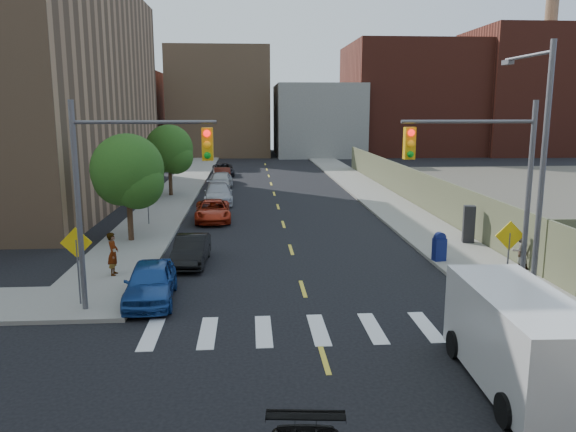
{
  "coord_description": "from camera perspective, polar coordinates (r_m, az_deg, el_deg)",
  "views": [
    {
      "loc": [
        -1.98,
        -12.25,
        6.74
      ],
      "look_at": [
        -0.27,
        12.26,
        2.0
      ],
      "focal_mm": 35.0,
      "sensor_mm": 36.0,
      "label": 1
    }
  ],
  "objects": [
    {
      "name": "parked_car_grey",
      "position": [
        57.28,
        -6.61,
        4.73
      ],
      "size": [
        2.47,
        4.68,
        1.25
      ],
      "primitive_type": "imported",
      "rotation": [
        0.0,
        0.0,
        0.09
      ],
      "color": "black",
      "rests_on": "ground"
    },
    {
      "name": "parked_car_red",
      "position": [
        34.22,
        -7.65,
        0.54
      ],
      "size": [
        2.36,
        4.65,
        1.26
      ],
      "primitive_type": "imported",
      "rotation": [
        0.0,
        0.0,
        0.06
      ],
      "color": "#A82710",
      "rests_on": "ground"
    },
    {
      "name": "sidewalk_nw",
      "position": [
        54.46,
        -10.07,
        3.73
      ],
      "size": [
        3.5,
        73.0,
        0.15
      ],
      "primitive_type": "cube",
      "color": "gray",
      "rests_on": "ground"
    },
    {
      "name": "signal_nw",
      "position": [
        18.81,
        -16.29,
        3.73
      ],
      "size": [
        4.59,
        0.3,
        7.0
      ],
      "color": "#59595E",
      "rests_on": "ground"
    },
    {
      "name": "parked_car_blue",
      "position": [
        20.48,
        -13.79,
        -6.53
      ],
      "size": [
        1.91,
        4.25,
        1.42
      ],
      "primitive_type": "imported",
      "rotation": [
        0.0,
        0.0,
        0.06
      ],
      "color": "navy",
      "rests_on": "ground"
    },
    {
      "name": "tree_west_near",
      "position": [
        29.11,
        -15.95,
        4.07
      ],
      "size": [
        3.66,
        3.64,
        5.52
      ],
      "color": "#332114",
      "rests_on": "ground"
    },
    {
      "name": "warn_sign_midwest",
      "position": [
        33.11,
        -14.09,
        2.35
      ],
      "size": [
        1.06,
        0.06,
        2.83
      ],
      "color": "#59595E",
      "rests_on": "ground"
    },
    {
      "name": "ground",
      "position": [
        14.12,
        4.79,
        -17.64
      ],
      "size": [
        160.0,
        160.0,
        0.0
      ],
      "primitive_type": "plane",
      "color": "black",
      "rests_on": "ground"
    },
    {
      "name": "parked_car_maroon",
      "position": [
        51.49,
        -6.7,
        4.1
      ],
      "size": [
        1.82,
        4.28,
        1.37
      ],
      "primitive_type": "imported",
      "rotation": [
        0.0,
        0.0,
        0.09
      ],
      "color": "#42140D",
      "rests_on": "ground"
    },
    {
      "name": "signal_ne",
      "position": [
        20.03,
        19.51,
        3.95
      ],
      "size": [
        4.59,
        0.3,
        7.0
      ],
      "color": "#59595E",
      "rests_on": "ground"
    },
    {
      "name": "cargo_van",
      "position": [
        15.11,
        22.2,
        -11.19
      ],
      "size": [
        2.36,
        5.32,
        2.4
      ],
      "rotation": [
        0.0,
        0.0,
        -0.04
      ],
      "color": "silver",
      "rests_on": "ground"
    },
    {
      "name": "warn_sign_nw",
      "position": [
        20.19,
        -20.66,
        -3.39
      ],
      "size": [
        1.06,
        0.06,
        2.83
      ],
      "color": "#59595E",
      "rests_on": "ground"
    },
    {
      "name": "parked_car_black",
      "position": [
        24.89,
        -9.8,
        -3.44
      ],
      "size": [
        1.48,
        3.89,
        1.27
      ],
      "primitive_type": "imported",
      "rotation": [
        0.0,
        0.0,
        -0.04
      ],
      "color": "black",
      "rests_on": "ground"
    },
    {
      "name": "fence_north",
      "position": [
        42.24,
        11.97,
        3.22
      ],
      "size": [
        0.12,
        44.0,
        2.5
      ],
      "primitive_type": "cube",
      "color": "#585B3F",
      "rests_on": "ground"
    },
    {
      "name": "bg_bldg_east",
      "position": [
        87.6,
        12.13,
        11.51
      ],
      "size": [
        18.0,
        18.0,
        16.0
      ],
      "primitive_type": "cube",
      "color": "#592319",
      "rests_on": "ground"
    },
    {
      "name": "streetlight_ne",
      "position": [
        21.74,
        24.08,
        5.97
      ],
      "size": [
        0.25,
        3.7,
        9.0
      ],
      "color": "#59595E",
      "rests_on": "ground"
    },
    {
      "name": "sidewalk_ne",
      "position": [
        55.03,
        6.23,
        3.9
      ],
      "size": [
        3.5,
        73.0,
        0.15
      ],
      "primitive_type": "cube",
      "color": "gray",
      "rests_on": "ground"
    },
    {
      "name": "bg_bldg_fareast",
      "position": [
        91.48,
        22.39,
        11.54
      ],
      "size": [
        14.0,
        16.0,
        18.0
      ],
      "primitive_type": "cube",
      "color": "#592319",
      "rests_on": "ground"
    },
    {
      "name": "mailbox",
      "position": [
        25.46,
        15.13,
        -3.04
      ],
      "size": [
        0.58,
        0.48,
        1.27
      ],
      "rotation": [
        0.0,
        0.0,
        0.18
      ],
      "color": "navy",
      "rests_on": "sidewalk_ne"
    },
    {
      "name": "smokestack",
      "position": [
        93.55,
        24.89,
        14.4
      ],
      "size": [
        1.8,
        1.8,
        28.0
      ],
      "primitive_type": "cylinder",
      "color": "#8C6B4C",
      "rests_on": "ground"
    },
    {
      "name": "warn_sign_ne",
      "position": [
        21.41,
        21.54,
        -2.66
      ],
      "size": [
        1.06,
        0.06,
        2.83
      ],
      "color": "#59595E",
      "rests_on": "ground"
    },
    {
      "name": "payphone",
      "position": [
        29.25,
        17.89,
        -0.78
      ],
      "size": [
        0.64,
        0.56,
        1.85
      ],
      "primitive_type": "cube",
      "rotation": [
        0.0,
        0.0,
        -0.23
      ],
      "color": "black",
      "rests_on": "sidewalk_ne"
    },
    {
      "name": "parked_car_silver",
      "position": [
        40.45,
        -7.11,
        2.27
      ],
      "size": [
        2.27,
        5.01,
        1.42
      ],
      "primitive_type": "imported",
      "rotation": [
        0.0,
        0.0,
        0.06
      ],
      "color": "#A4A6AC",
      "rests_on": "ground"
    },
    {
      "name": "tree_west_far",
      "position": [
        43.83,
        -11.96,
        6.42
      ],
      "size": [
        3.66,
        3.64,
        5.52
      ],
      "color": "#332114",
      "rests_on": "ground"
    },
    {
      "name": "bg_bldg_midwest",
      "position": [
        84.34,
        -6.87,
        11.37
      ],
      "size": [
        14.0,
        16.0,
        15.0
      ],
      "primitive_type": "cube",
      "color": "#8C6B4C",
      "rests_on": "ground"
    },
    {
      "name": "bg_bldg_west",
      "position": [
        84.65,
        -17.96,
        9.9
      ],
      "size": [
        14.0,
        18.0,
        12.0
      ],
      "primitive_type": "cube",
      "color": "#592319",
      "rests_on": "ground"
    },
    {
      "name": "pedestrian_west",
      "position": [
        23.51,
        -17.35,
        -3.68
      ],
      "size": [
        0.43,
        0.64,
        1.73
      ],
      "primitive_type": "imported",
      "rotation": [
        0.0,
        0.0,
        1.59
      ],
      "color": "gray",
      "rests_on": "sidewalk_nw"
    },
    {
      "name": "parked_car_white",
      "position": [
        47.4,
        -6.84,
        3.6
      ],
      "size": [
        2.03,
        4.53,
        1.51
      ],
      "primitive_type": "imported",
      "rotation": [
        0.0,
        0.0,
        -0.05
      ],
      "color": "#B7B7B7",
      "rests_on": "ground"
    },
    {
      "name": "pedestrian_east",
      "position": [
        25.19,
        22.52,
        -3.31
      ],
      "size": [
        0.77,
        0.62,
        1.52
      ],
      "primitive_type": "imported",
      "rotation": [
        0.0,
        0.0,
        3.2
      ],
      "color": "gray",
      "rests_on": "sidewalk_ne"
    },
    {
      "name": "bg_bldg_center",
      "position": [
        82.87,
        2.96,
        9.71
      ],
      "size": [
        12.0,
        16.0,
        10.0
      ],
      "primitive_type": "cube",
      "color": "gray",
      "rests_on": "ground"
    }
  ]
}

